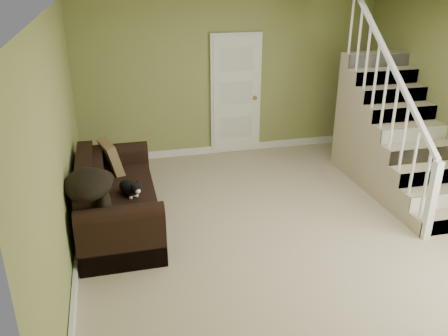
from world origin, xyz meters
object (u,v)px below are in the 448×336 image
cat (129,188)px  banana (142,209)px  sofa (115,201)px  side_table (95,179)px

cat → banana: 0.45m
sofa → banana: (0.29, -0.60, 0.17)m
side_table → banana: bearing=-69.1°
side_table → banana: (0.54, -1.42, 0.20)m
sofa → side_table: (-0.25, 0.82, -0.04)m
sofa → cat: bearing=-42.2°
cat → banana: bearing=-100.1°
sofa → banana: 0.69m
side_table → cat: bearing=-66.2°
side_table → cat: 1.11m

